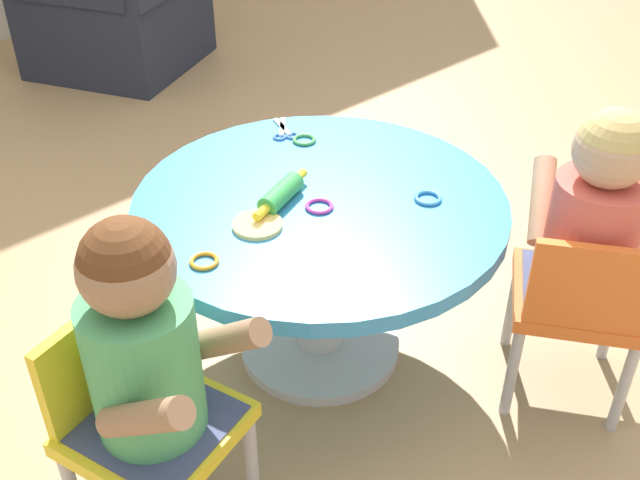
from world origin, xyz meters
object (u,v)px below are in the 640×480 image
(craft_scissors, at_px, (284,132))
(craft_table, at_px, (320,237))
(child_chair_left, at_px, (142,419))
(armchair_dark, at_px, (124,4))
(child_chair_right, at_px, (578,302))
(seated_child_left, at_px, (142,342))
(seated_child_right, at_px, (596,214))
(rolling_pin, at_px, (281,194))

(craft_scissors, bearing_deg, craft_table, -116.59)
(child_chair_left, xyz_separation_m, craft_scissors, (0.78, 0.47, 0.19))
(child_chair_left, relative_size, armchair_dark, 0.56)
(child_chair_right, relative_size, craft_scissors, 3.80)
(armchair_dark, bearing_deg, child_chair_right, -97.72)
(child_chair_right, bearing_deg, seated_child_left, 159.58)
(craft_table, distance_m, child_chair_left, 0.64)
(child_chair_right, bearing_deg, child_chair_left, 157.82)
(child_chair_right, distance_m, craft_scissors, 0.90)
(child_chair_left, height_order, seated_child_right, seated_child_right)
(child_chair_left, height_order, craft_scissors, child_chair_left)
(armchair_dark, xyz_separation_m, craft_scissors, (-0.54, -1.83, 0.19))
(seated_child_left, distance_m, child_chair_right, 1.04)
(armchair_dark, relative_size, rolling_pin, 4.31)
(craft_table, relative_size, child_chair_right, 1.71)
(child_chair_left, relative_size, rolling_pin, 2.40)
(child_chair_left, relative_size, child_chair_right, 1.00)
(seated_child_left, xyz_separation_m, armchair_dark, (1.31, 2.34, -0.22))
(seated_child_right, bearing_deg, child_chair_right, -144.72)
(rolling_pin, height_order, craft_scissors, rolling_pin)
(child_chair_right, relative_size, armchair_dark, 0.56)
(craft_table, bearing_deg, rolling_pin, 148.87)
(rolling_pin, bearing_deg, armchair_dark, 69.50)
(child_chair_right, height_order, seated_child_right, seated_child_right)
(seated_child_left, height_order, seated_child_right, same)
(craft_scissors, bearing_deg, child_chair_left, -148.98)
(seated_child_left, bearing_deg, armchair_dark, 60.68)
(child_chair_right, xyz_separation_m, seated_child_right, (0.03, 0.02, 0.23))
(craft_table, bearing_deg, child_chair_left, -166.53)
(seated_child_left, relative_size, rolling_pin, 2.28)
(rolling_pin, xyz_separation_m, craft_scissors, (0.24, 0.27, -0.02))
(child_chair_left, distance_m, child_chair_right, 1.04)
(rolling_pin, bearing_deg, child_chair_left, -159.84)
(craft_table, distance_m, seated_child_left, 0.66)
(rolling_pin, relative_size, craft_scissors, 1.58)
(craft_table, height_order, rolling_pin, rolling_pin)
(seated_child_left, relative_size, armchair_dark, 0.53)
(craft_table, bearing_deg, seated_child_right, -54.26)
(child_chair_left, height_order, seated_child_left, seated_child_left)
(child_chair_right, bearing_deg, craft_scissors, 101.73)
(craft_table, xyz_separation_m, child_chair_right, (0.34, -0.54, -0.07))
(child_chair_left, height_order, armchair_dark, armchair_dark)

